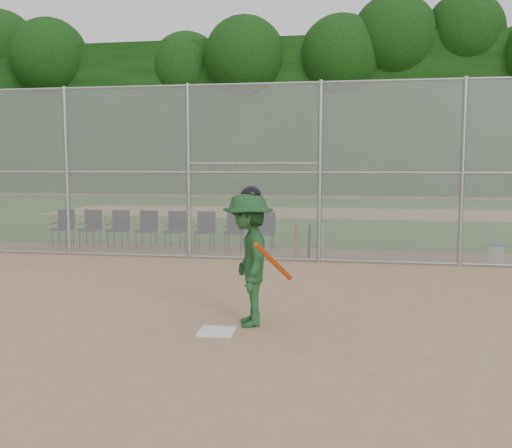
% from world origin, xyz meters
% --- Properties ---
extents(ground, '(100.00, 100.00, 0.00)m').
position_xyz_m(ground, '(0.00, 0.00, 0.00)').
color(ground, tan).
rests_on(ground, ground).
extents(grass_strip, '(100.00, 100.00, 0.00)m').
position_xyz_m(grass_strip, '(0.00, 18.00, 0.01)').
color(grass_strip, '#2B651E').
rests_on(grass_strip, ground).
extents(dirt_patch_far, '(24.00, 24.00, 0.00)m').
position_xyz_m(dirt_patch_far, '(0.00, 18.00, 0.01)').
color(dirt_patch_far, tan).
rests_on(dirt_patch_far, ground).
extents(backstop_fence, '(16.09, 0.09, 4.00)m').
position_xyz_m(backstop_fence, '(0.00, 5.00, 2.07)').
color(backstop_fence, gray).
rests_on(backstop_fence, ground).
extents(treeline, '(81.00, 60.00, 11.00)m').
position_xyz_m(treeline, '(0.00, 20.00, 5.50)').
color(treeline, black).
rests_on(treeline, ground).
extents(home_plate, '(0.48, 0.48, 0.02)m').
position_xyz_m(home_plate, '(0.01, -0.58, 0.01)').
color(home_plate, silver).
rests_on(home_plate, ground).
extents(batter_at_plate, '(1.11, 1.37, 1.90)m').
position_xyz_m(batter_at_plate, '(0.36, -0.18, 0.92)').
color(batter_at_plate, '#1C4621').
rests_on(batter_at_plate, ground).
extents(water_cooler, '(0.34, 0.34, 0.43)m').
position_xyz_m(water_cooler, '(4.89, 5.62, 0.22)').
color(water_cooler, white).
rests_on(water_cooler, ground).
extents(spare_bats, '(0.66, 0.32, 0.84)m').
position_xyz_m(spare_bats, '(0.75, 5.29, 0.42)').
color(spare_bats, '#D84C14').
rests_on(spare_bats, ground).
extents(chair_0, '(0.54, 0.52, 0.96)m').
position_xyz_m(chair_0, '(-5.97, 6.47, 0.48)').
color(chair_0, black).
rests_on(chair_0, ground).
extents(chair_1, '(0.54, 0.52, 0.96)m').
position_xyz_m(chair_1, '(-5.18, 6.47, 0.48)').
color(chair_1, black).
rests_on(chair_1, ground).
extents(chair_2, '(0.54, 0.52, 0.96)m').
position_xyz_m(chair_2, '(-4.39, 6.47, 0.48)').
color(chair_2, black).
rests_on(chair_2, ground).
extents(chair_3, '(0.54, 0.52, 0.96)m').
position_xyz_m(chair_3, '(-3.61, 6.47, 0.48)').
color(chair_3, black).
rests_on(chair_3, ground).
extents(chair_4, '(0.54, 0.52, 0.96)m').
position_xyz_m(chair_4, '(-2.82, 6.47, 0.48)').
color(chair_4, black).
rests_on(chair_4, ground).
extents(chair_5, '(0.54, 0.52, 0.96)m').
position_xyz_m(chair_5, '(-2.03, 6.47, 0.48)').
color(chair_5, black).
rests_on(chair_5, ground).
extents(chair_6, '(0.54, 0.52, 0.96)m').
position_xyz_m(chair_6, '(-1.24, 6.47, 0.48)').
color(chair_6, black).
rests_on(chair_6, ground).
extents(chair_7, '(0.54, 0.52, 0.96)m').
position_xyz_m(chair_7, '(-0.46, 6.47, 0.48)').
color(chair_7, black).
rests_on(chair_7, ground).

